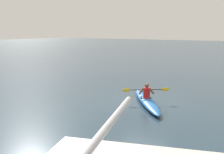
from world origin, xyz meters
The scene contains 3 objects.
ground_plane centered at (0.00, 0.00, 0.00)m, with size 160.00×160.00×0.00m, color #283D4C.
kayak centered at (-0.41, 0.19, 0.14)m, with size 3.41×4.15×0.28m.
kayaker centered at (-0.37, 0.14, 0.59)m, with size 1.85×1.45×0.71m.
Camera 1 is at (-5.98, 11.79, 3.51)m, focal length 44.09 mm.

